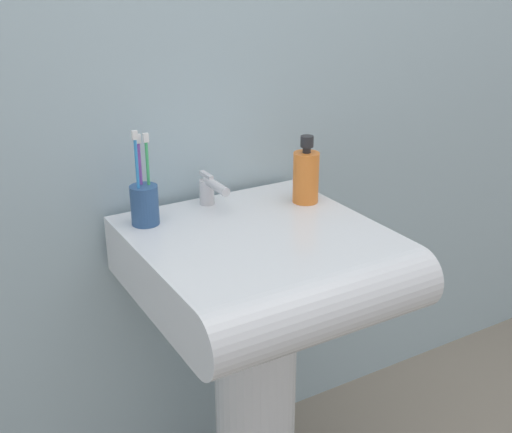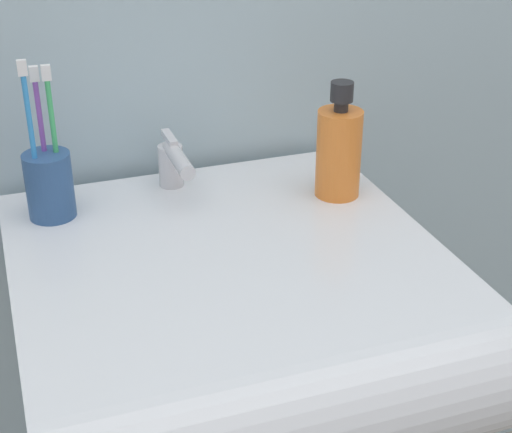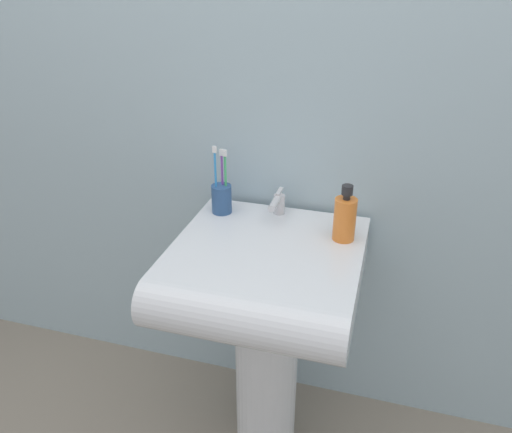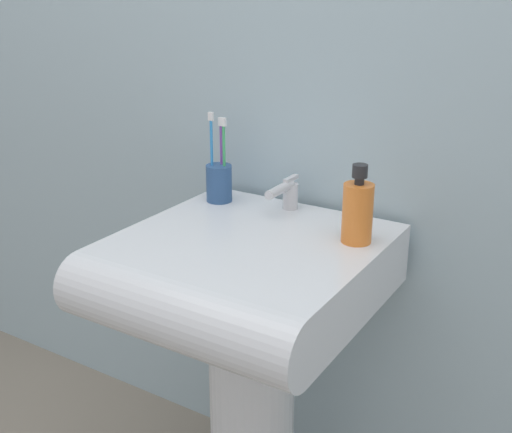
{
  "view_description": "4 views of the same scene",
  "coord_description": "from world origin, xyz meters",
  "views": [
    {
      "loc": [
        -0.66,
        -1.14,
        1.36
      ],
      "look_at": [
        0.02,
        0.03,
        0.8
      ],
      "focal_mm": 45.0,
      "sensor_mm": 36.0,
      "label": 1
    },
    {
      "loc": [
        -0.25,
        -0.84,
        1.28
      ],
      "look_at": [
        0.03,
        -0.03,
        0.84
      ],
      "focal_mm": 55.0,
      "sensor_mm": 36.0,
      "label": 2
    },
    {
      "loc": [
        0.31,
        -1.19,
        1.51
      ],
      "look_at": [
        -0.03,
        -0.01,
        0.87
      ],
      "focal_mm": 35.0,
      "sensor_mm": 36.0,
      "label": 3
    },
    {
      "loc": [
        0.68,
        -1.08,
        1.31
      ],
      "look_at": [
        0.01,
        0.0,
        0.83
      ],
      "focal_mm": 45.0,
      "sensor_mm": 36.0,
      "label": 4
    }
  ],
  "objects": [
    {
      "name": "wall_back",
      "position": [
        0.0,
        0.3,
        1.2
      ],
      "size": [
        5.0,
        0.05,
        2.4
      ],
      "primitive_type": "cube",
      "color": "#9EB7C1",
      "rests_on": "ground"
    },
    {
      "name": "sink_pedestal",
      "position": [
        0.0,
        0.0,
        0.32
      ],
      "size": [
        0.2,
        0.2,
        0.65
      ],
      "primitive_type": "cylinder",
      "color": "white",
      "rests_on": "ground"
    },
    {
      "name": "sink_basin",
      "position": [
        0.0,
        -0.05,
        0.72
      ],
      "size": [
        0.54,
        0.57,
        0.14
      ],
      "color": "white",
      "rests_on": "sink_pedestal"
    },
    {
      "name": "faucet",
      "position": [
        -0.02,
        0.19,
        0.83
      ],
      "size": [
        0.04,
        0.13,
        0.08
      ],
      "color": "silver",
      "rests_on": "sink_basin"
    },
    {
      "name": "toothbrush_cup",
      "position": [
        -0.2,
        0.16,
        0.84
      ],
      "size": [
        0.06,
        0.06,
        0.22
      ],
      "color": "#2D5184",
      "rests_on": "sink_basin"
    },
    {
      "name": "soap_bottle",
      "position": [
        0.2,
        0.1,
        0.85
      ],
      "size": [
        0.06,
        0.06,
        0.17
      ],
      "color": "orange",
      "rests_on": "sink_basin"
    }
  ]
}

